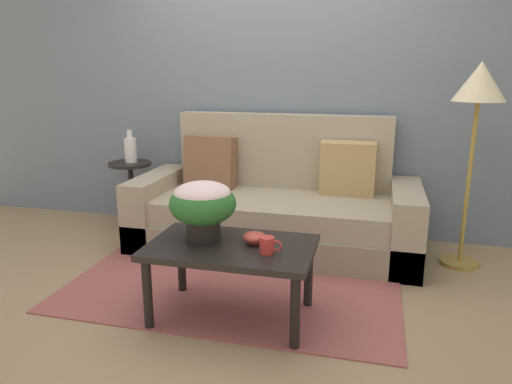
{
  "coord_description": "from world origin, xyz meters",
  "views": [
    {
      "loc": [
        0.89,
        -2.85,
        1.45
      ],
      "look_at": [
        0.12,
        0.19,
        0.63
      ],
      "focal_mm": 33.44,
      "sensor_mm": 36.0,
      "label": 1
    }
  ],
  "objects_px": {
    "table_vase": "(130,149)",
    "coffee_mug": "(268,245)",
    "side_table": "(131,183)",
    "couch": "(275,208)",
    "snack_bowl": "(254,237)",
    "potted_plant": "(203,203)",
    "floor_lamp": "(478,97)",
    "coffee_table": "(231,255)"
  },
  "relations": [
    {
      "from": "snack_bowl",
      "to": "couch",
      "type": "bearing_deg",
      "value": 96.19
    },
    {
      "from": "side_table",
      "to": "potted_plant",
      "type": "height_order",
      "value": "potted_plant"
    },
    {
      "from": "floor_lamp",
      "to": "table_vase",
      "type": "bearing_deg",
      "value": 175.98
    },
    {
      "from": "floor_lamp",
      "to": "potted_plant",
      "type": "bearing_deg",
      "value": -145.45
    },
    {
      "from": "side_table",
      "to": "potted_plant",
      "type": "bearing_deg",
      "value": -47.61
    },
    {
      "from": "floor_lamp",
      "to": "coffee_mug",
      "type": "xyz_separation_m",
      "value": [
        -1.21,
        -1.25,
        -0.75
      ]
    },
    {
      "from": "couch",
      "to": "coffee_mug",
      "type": "relative_size",
      "value": 18.15
    },
    {
      "from": "couch",
      "to": "coffee_table",
      "type": "height_order",
      "value": "couch"
    },
    {
      "from": "table_vase",
      "to": "coffee_table",
      "type": "bearing_deg",
      "value": -45.1
    },
    {
      "from": "snack_bowl",
      "to": "table_vase",
      "type": "relative_size",
      "value": 0.47
    },
    {
      "from": "couch",
      "to": "coffee_table",
      "type": "distance_m",
      "value": 1.24
    },
    {
      "from": "potted_plant",
      "to": "floor_lamp",
      "type": "bearing_deg",
      "value": 34.55
    },
    {
      "from": "coffee_table",
      "to": "potted_plant",
      "type": "distance_m",
      "value": 0.34
    },
    {
      "from": "table_vase",
      "to": "coffee_mug",
      "type": "bearing_deg",
      "value": -42.08
    },
    {
      "from": "floor_lamp",
      "to": "snack_bowl",
      "type": "height_order",
      "value": "floor_lamp"
    },
    {
      "from": "couch",
      "to": "potted_plant",
      "type": "bearing_deg",
      "value": -99.01
    },
    {
      "from": "floor_lamp",
      "to": "coffee_mug",
      "type": "relative_size",
      "value": 11.85
    },
    {
      "from": "side_table",
      "to": "snack_bowl",
      "type": "bearing_deg",
      "value": -41.14
    },
    {
      "from": "snack_bowl",
      "to": "potted_plant",
      "type": "bearing_deg",
      "value": 178.15
    },
    {
      "from": "coffee_table",
      "to": "snack_bowl",
      "type": "distance_m",
      "value": 0.17
    },
    {
      "from": "couch",
      "to": "coffee_table",
      "type": "xyz_separation_m",
      "value": [
        0.0,
        -1.24,
        0.08
      ]
    },
    {
      "from": "potted_plant",
      "to": "coffee_mug",
      "type": "xyz_separation_m",
      "value": [
        0.42,
        -0.13,
        -0.17
      ]
    },
    {
      "from": "floor_lamp",
      "to": "couch",
      "type": "bearing_deg",
      "value": 177.8
    },
    {
      "from": "side_table",
      "to": "snack_bowl",
      "type": "height_order",
      "value": "side_table"
    },
    {
      "from": "coffee_table",
      "to": "floor_lamp",
      "type": "relative_size",
      "value": 0.64
    },
    {
      "from": "coffee_mug",
      "to": "table_vase",
      "type": "relative_size",
      "value": 0.43
    },
    {
      "from": "couch",
      "to": "snack_bowl",
      "type": "xyz_separation_m",
      "value": [
        0.13,
        -1.19,
        0.18
      ]
    },
    {
      "from": "side_table",
      "to": "couch",
      "type": "bearing_deg",
      "value": -5.46
    },
    {
      "from": "coffee_table",
      "to": "table_vase",
      "type": "relative_size",
      "value": 3.25
    },
    {
      "from": "coffee_table",
      "to": "snack_bowl",
      "type": "xyz_separation_m",
      "value": [
        0.13,
        0.05,
        0.1
      ]
    },
    {
      "from": "potted_plant",
      "to": "table_vase",
      "type": "xyz_separation_m",
      "value": [
        -1.19,
        1.32,
        0.06
      ]
    },
    {
      "from": "coffee_table",
      "to": "snack_bowl",
      "type": "height_order",
      "value": "snack_bowl"
    },
    {
      "from": "floor_lamp",
      "to": "snack_bowl",
      "type": "xyz_separation_m",
      "value": [
        -1.32,
        -1.13,
        -0.75
      ]
    },
    {
      "from": "potted_plant",
      "to": "snack_bowl",
      "type": "xyz_separation_m",
      "value": [
        0.32,
        -0.01,
        -0.18
      ]
    },
    {
      "from": "couch",
      "to": "floor_lamp",
      "type": "relative_size",
      "value": 1.53
    },
    {
      "from": "coffee_mug",
      "to": "table_vase",
      "type": "bearing_deg",
      "value": 137.92
    },
    {
      "from": "potted_plant",
      "to": "table_vase",
      "type": "height_order",
      "value": "table_vase"
    },
    {
      "from": "floor_lamp",
      "to": "potted_plant",
      "type": "xyz_separation_m",
      "value": [
        -1.63,
        -1.12,
        -0.57
      ]
    },
    {
      "from": "coffee_table",
      "to": "table_vase",
      "type": "bearing_deg",
      "value": 134.9
    },
    {
      "from": "side_table",
      "to": "floor_lamp",
      "type": "distance_m",
      "value": 2.96
    },
    {
      "from": "potted_plant",
      "to": "side_table",
      "type": "bearing_deg",
      "value": 132.39
    },
    {
      "from": "snack_bowl",
      "to": "coffee_table",
      "type": "bearing_deg",
      "value": -159.32
    }
  ]
}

